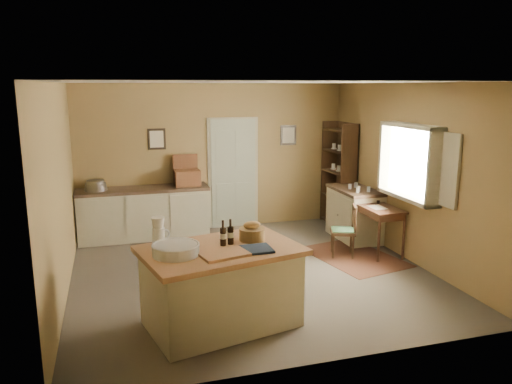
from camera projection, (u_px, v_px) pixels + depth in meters
ground at (251, 273)px, 7.22m from camera, size 5.00×5.00×0.00m
wall_back at (214, 157)px, 9.29m from camera, size 5.00×0.10×2.70m
wall_front at (325, 230)px, 4.60m from camera, size 5.00×0.10×2.70m
wall_left at (60, 192)px, 6.25m from camera, size 0.10×5.00×2.70m
wall_right at (408, 173)px, 7.63m from camera, size 0.10×5.00×2.70m
ceiling at (251, 82)px, 6.66m from camera, size 5.00×5.00×0.00m
door at (233, 172)px, 9.42m from camera, size 0.97×0.06×2.11m
framed_prints at (225, 137)px, 9.24m from camera, size 2.82×0.02×0.38m
window at (412, 162)px, 7.38m from camera, size 0.25×1.99×1.12m
work_island at (220, 284)px, 5.57m from camera, size 1.90×1.45×1.20m
sideboard at (144, 211)px, 8.82m from camera, size 2.28×0.65×1.18m
rug at (354, 257)px, 7.90m from camera, size 1.40×1.79×0.01m
writing_desk at (380, 213)px, 7.93m from camera, size 0.51×0.84×0.82m
desk_chair at (343, 232)px, 7.86m from camera, size 0.48×0.48×0.80m
right_cabinet at (354, 213)px, 8.76m from camera, size 0.63×1.12×0.99m
shelving_unit at (341, 174)px, 9.54m from camera, size 0.34×0.89×1.98m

